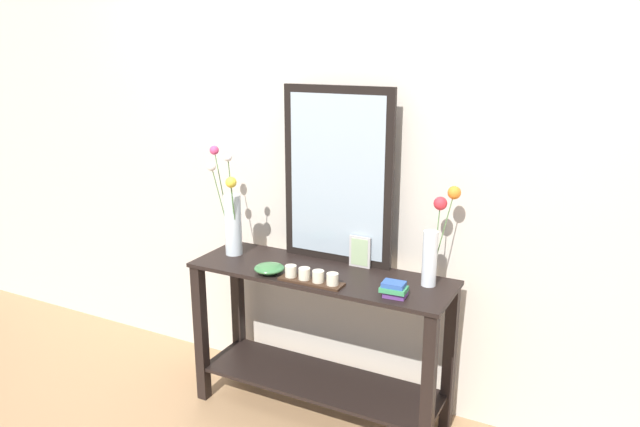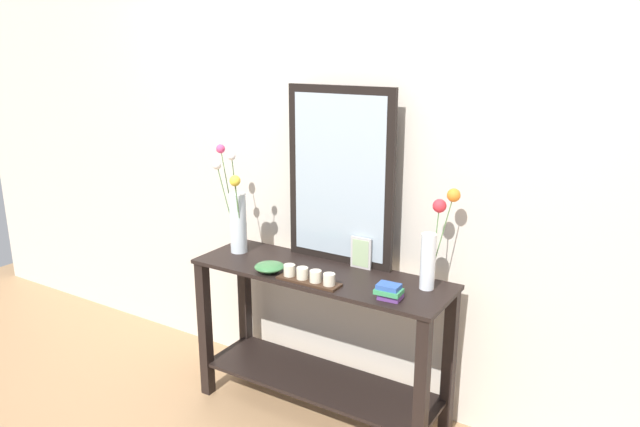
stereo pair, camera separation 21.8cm
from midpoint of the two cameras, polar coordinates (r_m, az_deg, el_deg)
The scene contains 10 objects.
ground_plane at distance 3.34m, azimuth 1.97°, elevation -18.49°, with size 7.00×6.00×0.02m, color #A87F56.
wall_back at distance 3.10m, azimuth 5.27°, elevation 6.02°, with size 6.40×0.08×2.70m, color beige.
console_table at distance 3.09m, azimuth 2.06°, elevation -11.05°, with size 1.33×0.42×0.79m.
mirror_leaning at distance 2.98m, azimuth 4.00°, elevation 3.49°, with size 0.59×0.03×0.89m.
tall_vase_left at distance 3.19m, azimuth -6.03°, elevation -0.15°, with size 0.21×0.16×0.58m.
vase_right at distance 2.77m, azimuth 12.95°, elevation -2.98°, with size 0.14×0.14×0.47m.
candle_tray at distance 2.83m, azimuth 1.16°, elevation -6.10°, with size 0.32×0.09×0.07m.
picture_frame_small at distance 3.00m, azimuth 6.02°, elevation -3.79°, with size 0.11×0.01×0.16m.
decorative_bowl at distance 2.96m, azimuth -2.73°, elevation -5.13°, with size 0.15×0.15×0.05m.
book_stack at distance 2.68m, azimuth 8.98°, elevation -7.42°, with size 0.12×0.10×0.07m.
Camera 2 is at (1.45, -2.35, 1.87)m, focal length 33.57 mm.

